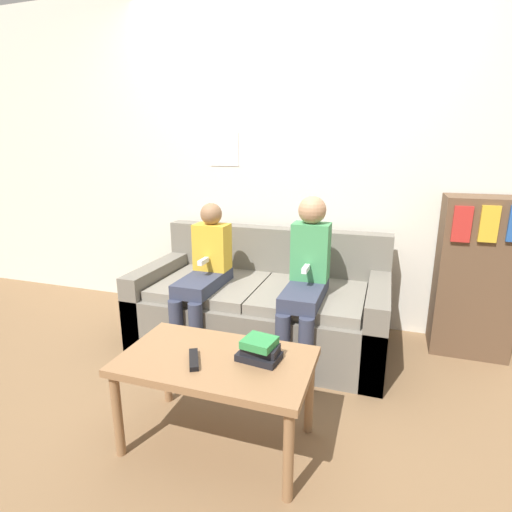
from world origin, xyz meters
The scene contains 9 objects.
ground_plane centered at (0.00, 0.00, 0.00)m, with size 10.00×10.00×0.00m, color brown.
wall_back centered at (0.00, 1.08, 1.30)m, with size 8.00×0.06×2.60m.
couch centered at (0.00, 0.55, 0.27)m, with size 1.75×0.87×0.79m.
coffee_table centered at (0.12, -0.53, 0.40)m, with size 0.88×0.51×0.46m.
person_left centered at (-0.35, 0.34, 0.56)m, with size 0.24×0.59×1.02m.
person_right centered at (0.35, 0.36, 0.61)m, with size 0.24×0.59×1.09m.
tv_remote centered at (0.04, -0.59, 0.47)m, with size 0.12×0.17×0.02m.
book_stack centered at (0.31, -0.48, 0.51)m, with size 0.20×0.15×0.11m.
bookshelf centered at (1.41, 0.87, 0.54)m, with size 0.49×0.34×1.08m.
Camera 1 is at (0.81, -2.03, 1.39)m, focal length 28.00 mm.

